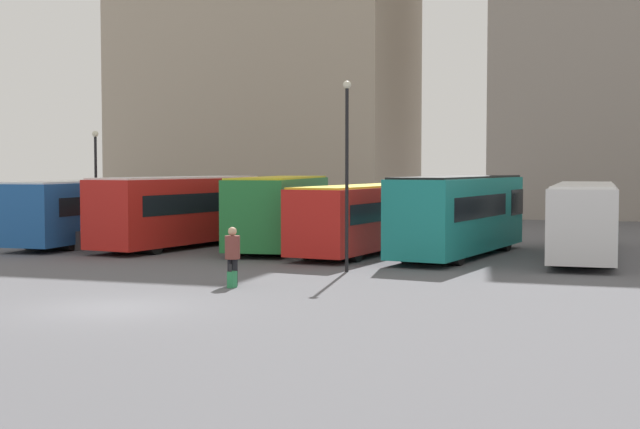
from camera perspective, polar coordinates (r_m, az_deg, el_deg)
ground_plane at (r=24.18m, az=-13.08°, el=-5.86°), size 160.00×160.00×0.00m
bus_0 at (r=44.51m, az=-14.25°, el=0.35°), size 2.84×11.93×3.05m
bus_1 at (r=41.42m, az=-8.94°, el=0.34°), size 4.24×10.44×3.25m
bus_2 at (r=40.31m, az=-2.56°, el=0.30°), size 3.77×10.19×3.26m
bus_3 at (r=37.98m, az=2.76°, el=-0.13°), size 3.83×10.17×2.92m
bus_4 at (r=37.25m, az=8.96°, el=0.10°), size 4.21×10.68×3.33m
bus_5 at (r=38.09m, az=16.56°, el=-0.16°), size 2.58×12.47×3.02m
traveler at (r=27.99m, az=-5.62°, el=-2.33°), size 0.53×0.53×1.84m
suitcase at (r=27.57m, az=-5.65°, el=-4.15°), size 0.23×0.33×0.73m
lamp_post_0 at (r=40.58m, az=-14.15°, el=2.18°), size 0.28×0.28×5.30m
lamp_post_1 at (r=31.33m, az=1.73°, el=3.38°), size 0.28×0.28×6.72m
trash_bin at (r=41.00m, az=-15.19°, el=-1.63°), size 0.52×0.52×0.85m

